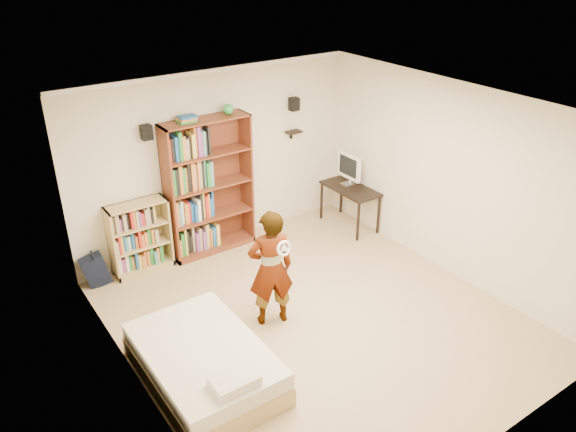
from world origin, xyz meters
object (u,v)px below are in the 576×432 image
at_px(low_bookshelf, 140,237).
at_px(person, 271,268).
at_px(tall_bookshelf, 209,187).
at_px(computer_desk, 349,207).
at_px(daybed, 204,359).

relative_size(low_bookshelf, person, 0.69).
xyz_separation_m(tall_bookshelf, person, (-0.25, -2.02, -0.27)).
height_order(low_bookshelf, computer_desk, low_bookshelf).
bearing_deg(person, tall_bookshelf, -79.35).
bearing_deg(tall_bookshelf, daybed, -119.74).
distance_m(low_bookshelf, daybed, 2.53).
bearing_deg(person, daybed, 38.78).
relative_size(tall_bookshelf, low_bookshelf, 1.95).
bearing_deg(low_bookshelf, person, -67.15).
distance_m(tall_bookshelf, computer_desk, 2.40).
relative_size(computer_desk, daybed, 0.56).
bearing_deg(low_bookshelf, computer_desk, -10.88).
xyz_separation_m(computer_desk, person, (-2.46, -1.41, 0.42)).
height_order(daybed, person, person).
height_order(computer_desk, person, person).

